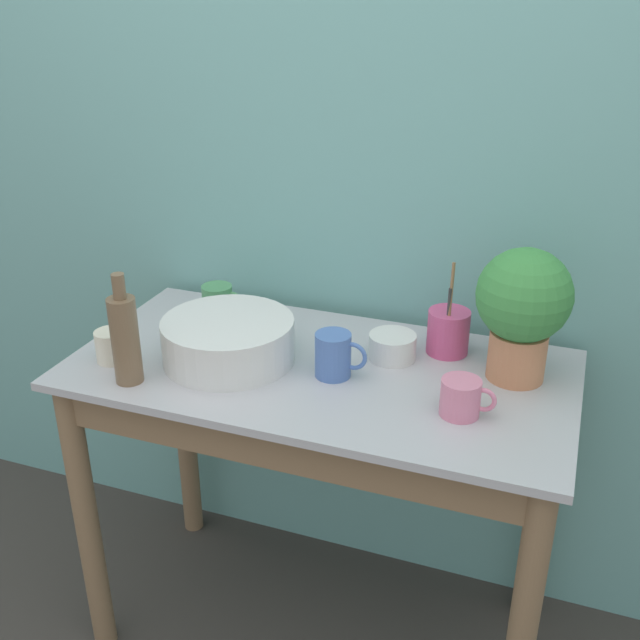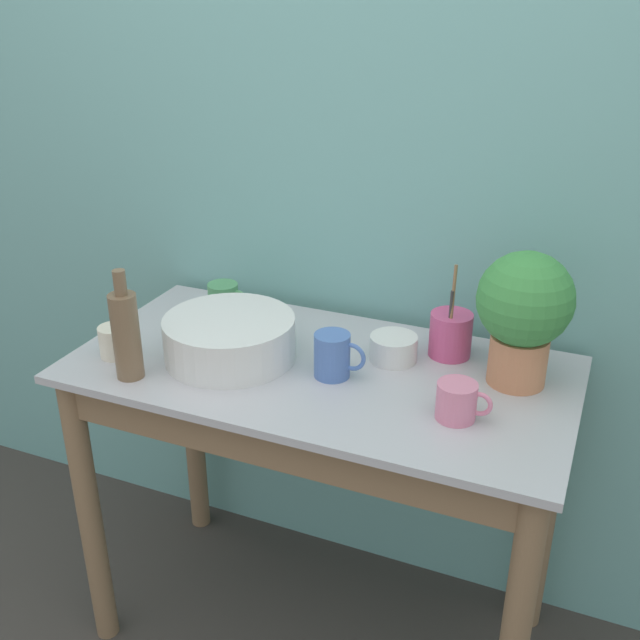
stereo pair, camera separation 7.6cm
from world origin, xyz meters
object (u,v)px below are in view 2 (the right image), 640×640
object	(u,v)px
mug_cream	(116,341)
utensil_cup	(451,334)
bottle_tall	(126,334)
mug_green	(224,300)
mug_pink	(457,401)
bowl_small_enamel_white	(393,348)
bowl_wash_large	(230,338)
potted_plant	(524,310)
mug_blue	(333,355)

from	to	relation	value
mug_cream	utensil_cup	world-z (taller)	utensil_cup
bottle_tall	mug_cream	bearing A→B (deg)	142.18
mug_cream	utensil_cup	xyz separation A→B (m)	(0.74, 0.32, 0.02)
mug_green	utensil_cup	xyz separation A→B (m)	(0.62, 0.01, 0.01)
mug_pink	mug_cream	world-z (taller)	mug_pink
bottle_tall	mug_green	xyz separation A→B (m)	(0.03, 0.38, -0.06)
mug_pink	mug_green	size ratio (longest dim) A/B	1.01
bowl_small_enamel_white	bottle_tall	bearing A→B (deg)	-149.59
mug_pink	utensil_cup	world-z (taller)	utensil_cup
mug_green	mug_cream	bearing A→B (deg)	-111.53
bowl_wash_large	mug_cream	bearing A→B (deg)	-158.79
bottle_tall	potted_plant	bearing A→B (deg)	21.15
bowl_wash_large	utensil_cup	xyz separation A→B (m)	(0.48, 0.22, 0.00)
bottle_tall	mug_green	size ratio (longest dim) A/B	2.24
potted_plant	mug_pink	bearing A→B (deg)	-113.44
mug_blue	utensil_cup	bearing A→B (deg)	43.00
bottle_tall	mug_cream	size ratio (longest dim) A/B	2.45
bowl_small_enamel_white	mug_blue	bearing A→B (deg)	-128.48
potted_plant	mug_blue	world-z (taller)	potted_plant
potted_plant	bottle_tall	bearing A→B (deg)	-158.85
bottle_tall	utensil_cup	distance (m)	0.76
potted_plant	mug_blue	bearing A→B (deg)	-161.01
bowl_small_enamel_white	utensil_cup	bearing A→B (deg)	32.97
potted_plant	mug_green	xyz separation A→B (m)	(-0.79, 0.06, -0.13)
potted_plant	bottle_tall	size ratio (longest dim) A/B	1.19
utensil_cup	potted_plant	bearing A→B (deg)	-22.64
mug_blue	bowl_small_enamel_white	xyz separation A→B (m)	(0.10, 0.13, -0.02)
bottle_tall	mug_green	world-z (taller)	bottle_tall
mug_pink	bowl_small_enamel_white	distance (m)	0.28
bottle_tall	mug_blue	xyz separation A→B (m)	(0.43, 0.18, -0.06)
bottle_tall	utensil_cup	bearing A→B (deg)	30.89
utensil_cup	bowl_wash_large	bearing A→B (deg)	-155.73
mug_green	potted_plant	bearing A→B (deg)	-4.68
potted_plant	bottle_tall	xyz separation A→B (m)	(-0.82, -0.32, -0.07)
bowl_small_enamel_white	potted_plant	bearing A→B (deg)	1.05
mug_cream	mug_pink	bearing A→B (deg)	3.12
bowl_wash_large	utensil_cup	world-z (taller)	utensil_cup
bottle_tall	bowl_small_enamel_white	bearing A→B (deg)	30.41
mug_cream	mug_blue	bearing A→B (deg)	12.14
mug_green	bowl_wash_large	bearing A→B (deg)	-57.41
bowl_wash_large	bowl_small_enamel_white	distance (m)	0.39
bowl_wash_large	utensil_cup	distance (m)	0.53
mug_pink	utensil_cup	bearing A→B (deg)	106.96
mug_pink	mug_green	world-z (taller)	mug_green
bowl_wash_large	mug_blue	bearing A→B (deg)	2.59
mug_blue	mug_cream	world-z (taller)	mug_blue
bottle_tall	mug_blue	world-z (taller)	bottle_tall
bottle_tall	mug_blue	size ratio (longest dim) A/B	2.13
mug_blue	bowl_small_enamel_white	distance (m)	0.17
mug_cream	potted_plant	bearing A→B (deg)	15.14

